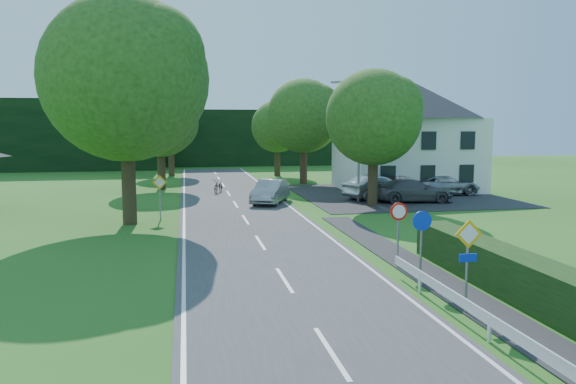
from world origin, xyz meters
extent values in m
cube|color=#3A393C|center=(0.00, 20.00, 0.02)|extent=(7.00, 80.00, 0.04)
cube|color=#242427|center=(12.00, 33.00, 0.02)|extent=(14.00, 16.00, 0.04)
cube|color=white|center=(-3.25, 20.00, 0.04)|extent=(0.12, 80.00, 0.01)
cube|color=white|center=(3.25, 20.00, 0.04)|extent=(0.12, 80.00, 0.01)
cube|color=black|center=(8.00, 66.00, 3.50)|extent=(30.00, 5.00, 7.00)
cube|color=white|center=(14.00, 36.00, 2.80)|extent=(10.00, 8.00, 5.60)
pyramid|color=#28282D|center=(14.00, 36.00, 7.10)|extent=(10.60, 8.40, 3.00)
cylinder|color=gray|center=(8.20, 30.00, 4.00)|extent=(0.16, 0.16, 8.00)
cylinder|color=gray|center=(7.40, 30.00, 7.90)|extent=(1.70, 0.10, 0.10)
cube|color=gray|center=(6.50, 30.00, 7.85)|extent=(0.50, 0.18, 0.12)
cylinder|color=gray|center=(4.30, 8.00, 1.20)|extent=(0.07, 0.07, 2.40)
cube|color=#FCB10D|center=(4.30, 7.97, 2.20)|extent=(0.78, 0.04, 0.78)
cube|color=white|center=(4.30, 7.97, 2.20)|extent=(0.57, 0.05, 0.57)
cube|color=#0D33C5|center=(4.30, 7.97, 1.55)|extent=(0.50, 0.04, 0.22)
cylinder|color=gray|center=(4.30, 11.00, 1.10)|extent=(0.07, 0.07, 2.20)
cylinder|color=#0D33C5|center=(4.30, 10.97, 2.05)|extent=(0.64, 0.04, 0.64)
cylinder|color=gray|center=(4.30, 13.00, 1.10)|extent=(0.07, 0.07, 2.20)
cylinder|color=red|center=(4.30, 12.97, 2.05)|extent=(0.64, 0.04, 0.64)
cylinder|color=white|center=(4.30, 12.95, 2.05)|extent=(0.48, 0.04, 0.48)
cylinder|color=gray|center=(-4.50, 25.00, 1.10)|extent=(0.07, 0.07, 2.20)
cube|color=#FCB10D|center=(-4.50, 24.97, 2.05)|extent=(0.78, 0.04, 0.78)
cube|color=white|center=(-4.50, 24.97, 2.05)|extent=(0.57, 0.05, 0.57)
imported|color=#9C9CA0|center=(2.31, 30.26, 0.80)|extent=(3.27, 4.89, 1.52)
imported|color=black|center=(-0.69, 36.64, 0.56)|extent=(1.29, 2.09, 1.04)
imported|color=#B7B7BC|center=(9.83, 31.14, 0.84)|extent=(5.12, 3.52, 1.60)
imported|color=#4E4E53|center=(11.68, 29.06, 0.79)|extent=(5.35, 2.64, 1.50)
imported|color=#99999F|center=(15.45, 32.36, 0.76)|extent=(5.20, 2.44, 1.44)
imported|color=#B0140E|center=(10.91, 29.50, 0.94)|extent=(2.28, 2.31, 1.80)
camera|label=1|loc=(-3.12, -5.66, 5.09)|focal=35.00mm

